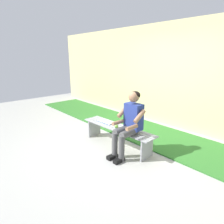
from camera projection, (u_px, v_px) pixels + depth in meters
name	position (u px, v px, depth m)	size (l,w,h in m)	color
ground_plane	(52.00, 144.00, 4.23)	(10.00, 7.00, 0.04)	#9E9E99
grass_strip	(147.00, 133.00, 4.80)	(9.00, 1.39, 0.03)	#2D6B28
brick_wall	(159.00, 74.00, 5.45)	(9.50, 0.24, 2.70)	#D1C684
bench_near	(117.00, 131.00, 4.04)	(1.78, 0.46, 0.43)	gray
person_seated	(129.00, 122.00, 3.58)	(0.50, 0.69, 1.24)	navy
apple	(116.00, 126.00, 3.94)	(0.08, 0.08, 0.08)	#72B738
book_open	(106.00, 122.00, 4.29)	(0.42, 0.17, 0.02)	white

